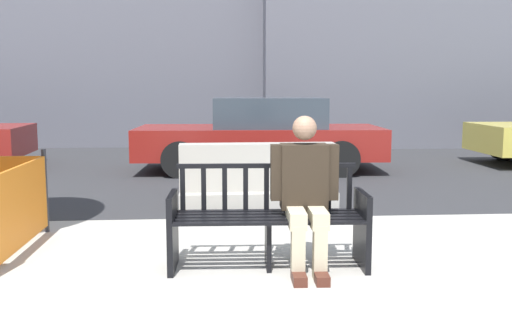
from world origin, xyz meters
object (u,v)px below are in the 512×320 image
at_px(street_bench, 268,222).
at_px(car_sedan_mid, 262,135).
at_px(seated_person, 305,190).
at_px(jersey_barrier_centre, 258,182).

height_order(street_bench, car_sedan_mid, car_sedan_mid).
bearing_deg(street_bench, seated_person, -11.92).
relative_size(seated_person, jersey_barrier_centre, 0.65).
bearing_deg(street_bench, car_sedan_mid, 85.99).
relative_size(street_bench, seated_person, 1.30).
distance_m(jersey_barrier_centre, car_sedan_mid, 3.35).
bearing_deg(jersey_barrier_centre, car_sedan_mid, 84.55).
relative_size(seated_person, car_sedan_mid, 0.29).
distance_m(seated_person, jersey_barrier_centre, 2.54).
xyz_separation_m(seated_person, car_sedan_mid, (0.09, 5.82, -0.02)).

